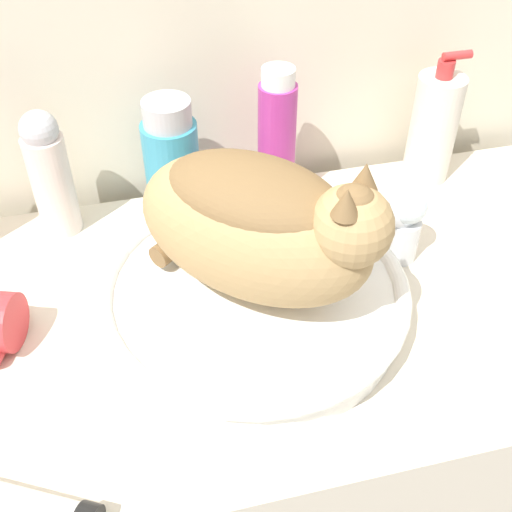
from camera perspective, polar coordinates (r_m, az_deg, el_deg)
vanity_counter at (r=1.17m, az=1.58°, el=-19.31°), size 1.00×0.52×0.88m
sink_basin at (r=0.77m, az=-0.21°, el=-3.59°), size 0.37×0.37×0.05m
cat at (r=0.69m, az=0.35°, el=3.08°), size 0.31×0.34×0.19m
faucet at (r=0.84m, az=12.47°, el=3.12°), size 0.14×0.07×0.14m
shampoo_bottle_tall at (r=0.92m, az=1.86°, el=10.34°), size 0.05×0.05×0.21m
mouthwash_bottle at (r=0.90m, az=-7.49°, el=8.28°), size 0.08×0.08×0.18m
lotion_bottle_white at (r=0.90m, az=-17.84°, el=6.98°), size 0.06×0.06×0.18m
soap_pump_bottle at (r=1.01m, az=15.49°, el=10.95°), size 0.07×0.07×0.20m
cream_tube at (r=0.66m, az=-19.66°, el=-20.36°), size 0.14×0.10×0.04m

